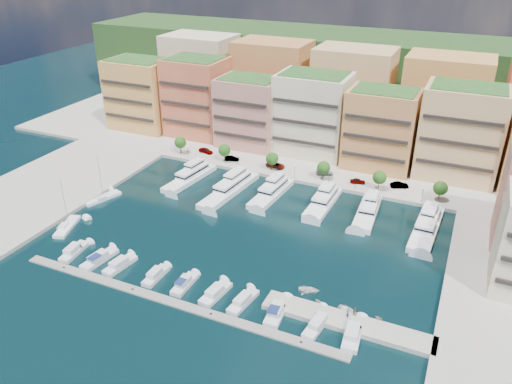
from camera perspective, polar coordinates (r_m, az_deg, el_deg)
ground at (r=121.05m, az=-0.78°, el=-4.58°), size 400.00×400.00×0.00m
north_quay at (r=173.37m, az=7.93°, el=5.33°), size 220.00×64.00×2.00m
west_quay at (r=150.00m, az=-24.19°, el=-0.53°), size 34.00×76.00×2.00m
hillside at (r=217.40m, az=11.71°, el=9.54°), size 240.00×40.00×58.00m
south_pontoon at (r=101.15m, az=-9.73°, el=-12.32°), size 72.00×2.20×0.35m
finger_pier at (r=96.48m, az=10.29°, el=-14.67°), size 32.00×5.00×2.00m
apartment_0 at (r=187.33m, az=-12.98°, el=10.86°), size 22.00×16.50×24.80m
apartment_1 at (r=176.70m, az=-6.76°, el=10.73°), size 20.00×16.50×26.80m
apartment_2 at (r=166.14m, az=-0.73°, el=9.13°), size 20.00×15.50×22.80m
apartment_3 at (r=160.20m, az=6.48°, el=8.83°), size 22.00×16.50×25.80m
apartment_4 at (r=153.81m, az=14.07°, el=7.01°), size 20.00×15.50×23.80m
apartment_5 at (r=153.37m, az=22.36°, el=6.29°), size 22.00×16.50×26.80m
backblock_0 at (r=199.97m, az=-6.32°, el=13.19°), size 26.00×18.00×30.00m
backblock_1 at (r=186.98m, az=1.86°, el=12.35°), size 26.00×18.00×30.00m
backblock_2 at (r=178.14m, az=10.98°, el=11.13°), size 26.00×18.00×30.00m
backblock_3 at (r=174.09m, az=20.68°, el=9.51°), size 26.00×18.00×30.00m
tree_0 at (r=162.92m, az=-8.65°, el=5.62°), size 3.80×3.80×5.65m
tree_1 at (r=155.30m, az=-3.62°, el=4.79°), size 3.80×3.80×5.65m
tree_2 at (r=149.02m, az=1.85°, el=3.83°), size 3.80×3.80×5.65m
tree_3 at (r=144.24m, az=7.74°, el=2.77°), size 3.80×3.80×5.65m
tree_4 at (r=141.12m, az=13.94°, el=1.62°), size 3.80×3.80×5.65m
tree_5 at (r=139.78m, az=20.34°, el=0.40°), size 3.80×3.80×5.65m
lamppost_0 at (r=159.44m, az=-7.84°, el=4.83°), size 0.30×0.30×4.20m
lamppost_1 at (r=151.24m, az=-2.00°, el=3.82°), size 0.30×0.30×4.20m
lamppost_2 at (r=144.82m, az=4.42°, el=2.65°), size 0.30×0.30×4.20m
lamppost_3 at (r=140.43m, az=11.33°, el=1.36°), size 0.30×0.30×4.20m
lamppost_4 at (r=138.26m, az=18.55°, el=-0.02°), size 0.30×0.30×4.20m
yacht_1 at (r=147.36m, az=-7.44°, el=1.77°), size 7.03×21.29×7.30m
yacht_2 at (r=139.58m, az=-2.87°, el=0.53°), size 7.41×25.33×7.30m
yacht_3 at (r=137.37m, az=1.85°, el=0.08°), size 6.36×19.73×7.30m
yacht_4 at (r=133.52m, az=7.72°, el=-1.07°), size 5.53×18.64×7.30m
yacht_5 at (r=131.11m, az=12.68°, el=-2.03°), size 5.81×19.02×7.30m
yacht_6 at (r=128.16m, az=18.95°, el=-3.65°), size 6.12×22.88×7.30m
cruiser_0 at (r=120.18m, az=-20.08°, el=-6.40°), size 3.65×8.45×2.55m
cruiser_1 at (r=115.77m, az=-17.48°, el=-7.31°), size 3.83×9.38×2.66m
cruiser_2 at (r=112.60m, az=-15.30°, el=-8.06°), size 3.74×8.39×2.55m
cruiser_3 at (r=107.67m, az=-11.38°, el=-9.36°), size 2.44×7.41×2.55m
cruiser_4 at (r=104.33m, az=-8.19°, el=-10.38°), size 2.59×7.54×2.66m
cruiser_5 at (r=101.33m, az=-4.66°, el=-11.48°), size 3.74×8.37×2.55m
cruiser_6 at (r=99.11m, az=-1.50°, el=-12.41°), size 3.54×8.49×2.55m
cruiser_7 at (r=96.89m, az=2.39°, el=-13.50°), size 3.53×8.60×2.66m
cruiser_8 at (r=95.01m, az=7.09°, el=-14.73°), size 3.63×9.20×2.55m
cruiser_9 at (r=93.97m, az=10.99°, el=-15.66°), size 3.70×9.09×2.55m
sailboat_0 at (r=130.86m, az=-20.78°, el=-3.77°), size 5.93×10.46×13.20m
sailboat_1 at (r=141.76m, az=-17.14°, el=-0.71°), size 5.94×10.71×13.20m
tender_2 at (r=98.86m, az=10.43°, el=-13.17°), size 4.51×3.69×0.82m
tender_0 at (r=102.54m, az=6.08°, el=-11.09°), size 4.86×3.98×0.88m
tender_1 at (r=100.32m, az=7.08°, el=-12.22°), size 1.61×1.49×0.71m
tender_3 at (r=98.50m, az=13.85°, el=-13.78°), size 1.73×1.58×0.78m
car_0 at (r=163.24m, az=-5.76°, el=4.74°), size 5.27×2.94×1.69m
car_1 at (r=156.74m, az=-2.79°, el=3.84°), size 4.80×2.65×1.50m
car_2 at (r=152.01m, az=2.25°, el=3.11°), size 6.07×3.20×1.63m
car_3 at (r=148.45m, az=7.84°, el=2.21°), size 5.41×3.59×1.45m
car_4 at (r=144.86m, az=11.54°, el=1.24°), size 4.52×2.78×1.44m
car_5 at (r=145.04m, az=16.07°, el=0.77°), size 5.27×3.63×1.64m
person_0 at (r=95.79m, az=10.43°, el=-13.51°), size 0.81×0.79×1.87m
person_1 at (r=96.65m, az=11.19°, el=-13.22°), size 0.88×0.71×1.73m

